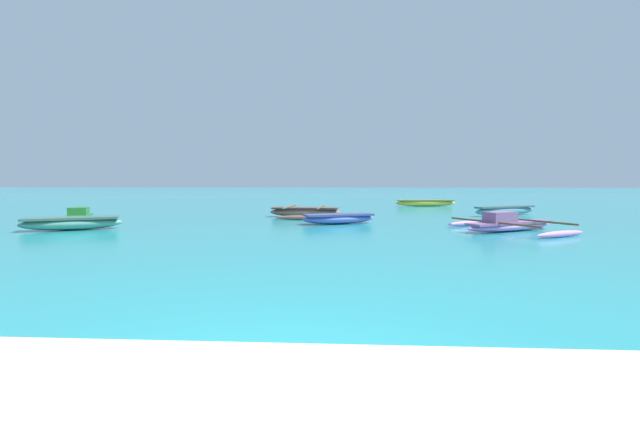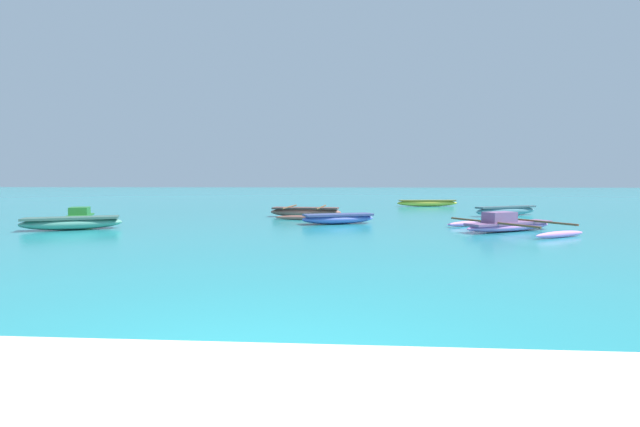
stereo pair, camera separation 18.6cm
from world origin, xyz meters
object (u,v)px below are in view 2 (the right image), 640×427
at_px(moored_boat_3, 338,218).
at_px(moored_boat_6, 427,203).
at_px(moored_boat_5, 305,212).
at_px(moored_boat_2, 506,210).
at_px(moored_boat_1, 508,225).
at_px(moored_boat_4, 72,223).
at_px(moored_boat_0, 78,217).

distance_m(moored_boat_3, moored_boat_6, 13.78).
bearing_deg(moored_boat_5, moored_boat_3, -58.11).
xyz_separation_m(moored_boat_2, moored_boat_6, (-2.43, 7.90, -0.02)).
relative_size(moored_boat_3, moored_boat_6, 0.74).
xyz_separation_m(moored_boat_1, moored_boat_4, (-15.12, -0.55, 0.03)).
bearing_deg(moored_boat_2, moored_boat_6, 77.99).
relative_size(moored_boat_1, moored_boat_4, 1.36).
xyz_separation_m(moored_boat_1, moored_boat_6, (-0.05, 14.69, 0.02)).
distance_m(moored_boat_3, moored_boat_4, 9.68).
distance_m(moored_boat_2, moored_boat_3, 9.41).
distance_m(moored_boat_1, moored_boat_5, 9.19).
bearing_deg(moored_boat_4, moored_boat_5, 12.51).
bearing_deg(moored_boat_6, moored_boat_0, -150.23).
height_order(moored_boat_2, moored_boat_4, moored_boat_2).
height_order(moored_boat_1, moored_boat_2, moored_boat_1).
distance_m(moored_boat_3, moored_boat_5, 3.57).
relative_size(moored_boat_2, moored_boat_4, 1.14).
bearing_deg(moored_boat_6, moored_boat_5, -135.66).
relative_size(moored_boat_2, moored_boat_5, 1.08).
bearing_deg(moored_boat_2, moored_boat_5, 159.20).
height_order(moored_boat_0, moored_boat_4, moored_boat_0).
relative_size(moored_boat_1, moored_boat_6, 1.05).
distance_m(moored_boat_2, moored_boat_5, 9.95).
relative_size(moored_boat_3, moored_boat_4, 0.95).
bearing_deg(moored_boat_1, moored_boat_2, 41.39).
relative_size(moored_boat_4, moored_boat_5, 0.95).
height_order(moored_boat_1, moored_boat_3, moored_boat_1).
bearing_deg(moored_boat_0, moored_boat_6, 104.47).
distance_m(moored_boat_2, moored_boat_4, 18.97).
xyz_separation_m(moored_boat_3, moored_boat_4, (-9.29, -2.73, 0.03)).
xyz_separation_m(moored_boat_1, moored_boat_2, (2.38, 6.79, 0.04)).
xyz_separation_m(moored_boat_0, moored_boat_6, (16.63, 12.52, 0.03)).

